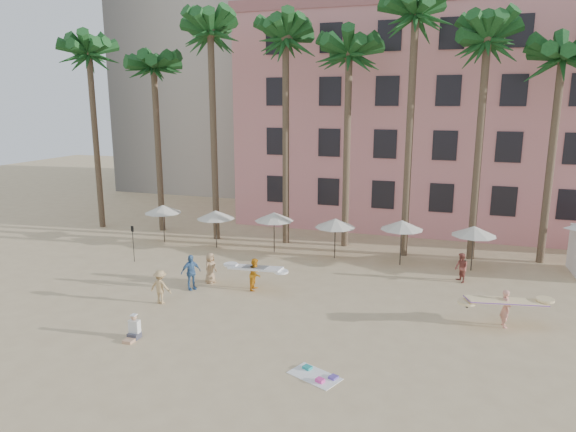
# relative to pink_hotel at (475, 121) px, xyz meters

# --- Properties ---
(ground) EXTENTS (120.00, 120.00, 0.00)m
(ground) POSITION_rel_pink_hotel_xyz_m (-7.00, -26.00, -8.00)
(ground) COLOR #D1B789
(ground) RESTS_ON ground
(pink_hotel) EXTENTS (35.00, 14.00, 16.00)m
(pink_hotel) POSITION_rel_pink_hotel_xyz_m (0.00, 0.00, 0.00)
(pink_hotel) COLOR #DA8685
(pink_hotel) RESTS_ON ground
(palm_row) EXTENTS (44.40, 5.40, 16.30)m
(palm_row) POSITION_rel_pink_hotel_xyz_m (-6.49, -11.00, 4.97)
(palm_row) COLOR brown
(palm_row) RESTS_ON ground
(umbrella_row) EXTENTS (22.50, 2.70, 2.73)m
(umbrella_row) POSITION_rel_pink_hotel_xyz_m (-10.00, -13.50, -5.67)
(umbrella_row) COLOR #332B23
(umbrella_row) RESTS_ON ground
(beach_towel) EXTENTS (2.05, 1.64, 0.14)m
(beach_towel) POSITION_rel_pink_hotel_xyz_m (-5.48, -27.42, -7.97)
(beach_towel) COLOR white
(beach_towel) RESTS_ON ground
(carrier_yellow) EXTENTS (3.51, 2.05, 1.67)m
(carrier_yellow) POSITION_rel_pink_hotel_xyz_m (1.18, -20.95, -7.03)
(carrier_yellow) COLOR #DE8F7D
(carrier_yellow) RESTS_ON ground
(carrier_white) EXTENTS (2.96, 1.04, 1.66)m
(carrier_white) POSITION_rel_pink_hotel_xyz_m (-10.68, -20.07, -7.10)
(carrier_white) COLOR orange
(carrier_white) RESTS_ON ground
(beachgoers) EXTENTS (14.74, 8.33, 1.86)m
(beachgoers) POSITION_rel_pink_hotel_xyz_m (-11.00, -20.30, -7.15)
(beachgoers) COLOR #93473D
(beachgoers) RESTS_ON ground
(paddle) EXTENTS (0.18, 0.04, 2.23)m
(paddle) POSITION_rel_pink_hotel_xyz_m (-19.42, -17.92, -6.59)
(paddle) COLOR black
(paddle) RESTS_ON ground
(seated_man) EXTENTS (0.45, 0.78, 1.02)m
(seated_man) POSITION_rel_pink_hotel_xyz_m (-13.36, -26.85, -7.65)
(seated_man) COLOR #3F3F4C
(seated_man) RESTS_ON ground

